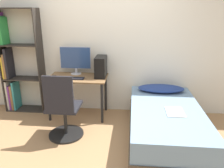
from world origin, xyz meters
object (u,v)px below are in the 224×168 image
Objects in this scene: bookshelf at (15,66)px; monitor at (75,59)px; office_chair at (63,113)px; bed at (165,124)px; keyboard at (73,78)px; pc_tower at (101,66)px.

bookshelf is 3.32× the size of monitor.
office_chair reaches higher than bed.
office_chair is (1.16, -0.90, -0.46)m from bookshelf.
monitor is 0.41m from keyboard.
bed is (2.65, -0.80, -0.61)m from bookshelf.
keyboard reaches higher than bed.
bookshelf reaches higher than pc_tower.
keyboard is (-0.01, 0.63, 0.34)m from office_chair.
monitor is 1.47× the size of keyboard.
keyboard is (1.15, -0.27, -0.12)m from bookshelf.
monitor reaches higher than office_chair.
pc_tower reaches higher than office_chair.
keyboard is (0.02, -0.31, -0.26)m from monitor.
bed is at bearing -35.23° from pc_tower.
pc_tower is at bearing -2.17° from bookshelf.
bed is 1.89m from monitor.
pc_tower is (0.45, 0.21, 0.16)m from keyboard.
pc_tower is (0.44, 0.84, 0.51)m from office_chair.
office_chair is 2.63× the size of keyboard.
pc_tower is at bearing 62.59° from office_chair.
office_chair is 2.66× the size of pc_tower.
office_chair is 1.79× the size of monitor.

